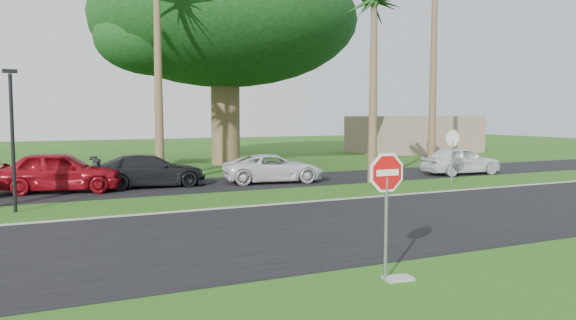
% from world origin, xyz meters
% --- Properties ---
extents(ground, '(120.00, 120.00, 0.00)m').
position_xyz_m(ground, '(0.00, 0.00, 0.00)').
color(ground, '#264C13').
rests_on(ground, ground).
extents(road, '(120.00, 8.00, 0.02)m').
position_xyz_m(road, '(0.00, 2.00, 0.01)').
color(road, black).
rests_on(road, ground).
extents(parking_strip, '(120.00, 5.00, 0.02)m').
position_xyz_m(parking_strip, '(0.00, 12.50, 0.01)').
color(parking_strip, black).
rests_on(parking_strip, ground).
extents(curb, '(120.00, 0.12, 0.06)m').
position_xyz_m(curb, '(0.00, 6.05, 0.03)').
color(curb, gray).
rests_on(curb, ground).
extents(stop_sign_near, '(1.05, 0.07, 2.62)m').
position_xyz_m(stop_sign_near, '(0.50, -3.00, 1.77)').
color(stop_sign_near, gray).
rests_on(stop_sign_near, ground).
extents(stop_sign_far, '(1.05, 0.07, 2.62)m').
position_xyz_m(stop_sign_far, '(12.00, 8.00, 1.77)').
color(stop_sign_far, gray).
rests_on(stop_sign_far, ground).
extents(palm_right_near, '(5.00, 5.00, 9.50)m').
position_xyz_m(palm_right_near, '(9.00, 10.00, 8.19)').
color(palm_right_near, brown).
rests_on(palm_right_near, ground).
extents(canopy_tree, '(16.50, 16.50, 13.12)m').
position_xyz_m(canopy_tree, '(6.00, 22.00, 8.95)').
color(canopy_tree, brown).
rests_on(canopy_tree, ground).
extents(streetlight_right, '(0.45, 0.25, 4.64)m').
position_xyz_m(streetlight_right, '(-6.00, 8.50, 2.65)').
color(streetlight_right, black).
rests_on(streetlight_right, ground).
extents(building_far, '(10.00, 6.00, 3.00)m').
position_xyz_m(building_far, '(24.00, 26.00, 1.50)').
color(building_far, gray).
rests_on(building_far, ground).
extents(car_red, '(5.28, 3.09, 1.69)m').
position_xyz_m(car_red, '(-4.35, 12.81, 0.84)').
color(car_red, maroon).
rests_on(car_red, ground).
extents(car_dark, '(4.94, 2.15, 1.41)m').
position_xyz_m(car_dark, '(-0.71, 12.85, 0.71)').
color(car_dark, black).
rests_on(car_dark, ground).
extents(car_minivan, '(4.99, 2.90, 1.31)m').
position_xyz_m(car_minivan, '(4.87, 12.02, 0.65)').
color(car_minivan, silver).
rests_on(car_minivan, ground).
extents(car_pickup, '(4.40, 1.98, 1.47)m').
position_xyz_m(car_pickup, '(15.23, 10.92, 0.73)').
color(car_pickup, silver).
rests_on(car_pickup, ground).
extents(utility_slab, '(0.60, 0.43, 0.06)m').
position_xyz_m(utility_slab, '(0.75, -3.08, 0.03)').
color(utility_slab, gray).
rests_on(utility_slab, ground).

